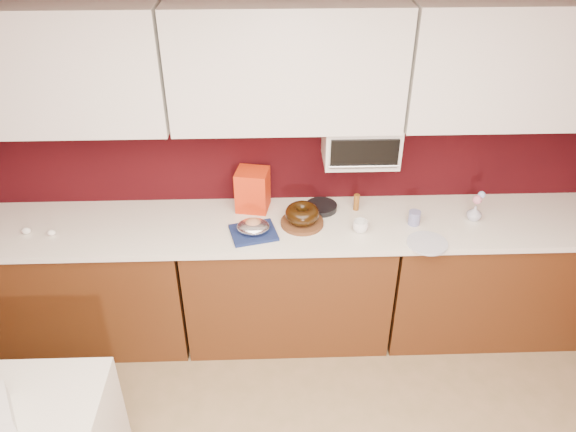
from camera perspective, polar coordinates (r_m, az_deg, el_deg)
The scene contains 28 objects.
ceiling at distance 1.05m, azimuth 3.58°, elevation 12.96°, with size 4.00×4.50×0.02m, color white.
wall_back at distance 3.61m, azimuth -0.20°, elevation 6.63°, with size 4.00×0.02×2.50m, color #32060A.
base_cabinet_left at distance 3.99m, azimuth -19.66°, elevation -6.68°, with size 1.31×0.58×0.86m, color #512910.
base_cabinet_center at distance 3.80m, azimuth -0.03°, elevation -6.64°, with size 1.31×0.58×0.86m, color #512910.
base_cabinet_right at distance 4.06m, azimuth 19.24°, elevation -5.87°, with size 1.31×0.58×0.86m, color #512910.
countertop at distance 3.53m, azimuth -0.04°, elevation -1.02°, with size 4.00×0.62×0.04m, color white.
upper_cabinet_left at distance 3.46m, azimuth -23.50°, elevation 13.46°, with size 1.31×0.33×0.70m, color white.
upper_cabinet_center at distance 3.23m, azimuth -0.13°, elevation 14.88°, with size 1.31×0.33×0.70m, color white.
upper_cabinet_right at distance 3.53m, azimuth 22.77°, elevation 14.00°, with size 1.31×0.33×0.70m, color white.
toaster_oven at distance 3.47m, azimuth 7.39°, elevation 7.47°, with size 0.45×0.30×0.25m, color white.
toaster_oven_door at distance 3.32m, azimuth 7.78°, elevation 6.27°, with size 0.40×0.02×0.18m, color black.
toaster_oven_handle at distance 3.35m, azimuth 7.72°, elevation 5.01°, with size 0.02×0.02×0.42m, color silver.
cake_base at distance 3.50m, azimuth 1.44°, elevation -0.68°, with size 0.27×0.27×0.02m, color #59331A.
bundt_cake at distance 3.47m, azimuth 1.46°, elevation 0.25°, with size 0.21×0.21×0.09m, color black.
navy_towel at distance 3.42m, azimuth -3.53°, elevation -1.70°, with size 0.27×0.23×0.02m, color navy.
foil_ham_nest at distance 3.40m, azimuth -3.55°, elevation -1.08°, with size 0.20×0.17×0.07m, color silver.
roasted_ham at distance 3.38m, azimuth -3.57°, elevation -0.73°, with size 0.10×0.08×0.06m, color #B87A54.
pandoro_box at distance 3.61m, azimuth -3.61°, elevation 2.68°, with size 0.20×0.18×0.27m, color red.
dark_pan at distance 3.65m, azimuth 3.40°, elevation 0.92°, with size 0.20×0.20×0.04m, color black.
coffee_mug at distance 3.45m, azimuth 7.37°, elevation -0.94°, with size 0.08×0.08×0.09m, color white.
blue_jar at distance 3.58m, azimuth 12.71°, elevation -0.19°, with size 0.08×0.08×0.09m, color navy.
flower_vase at distance 3.71m, azimuth 18.42°, elevation 0.37°, with size 0.07×0.07×0.11m, color #B1B5C9.
flower_pink at distance 3.67m, azimuth 18.67°, elevation 1.59°, with size 0.06×0.06×0.06m, color pink.
flower_blue at distance 3.68m, azimuth 19.08°, elevation 2.05°, with size 0.05×0.05×0.05m, color #97B6F2.
china_plate at distance 3.43m, azimuth 13.97°, elevation -2.70°, with size 0.24×0.24×0.01m, color silver.
amber_bottle at distance 3.65m, azimuth 6.97°, elevation 1.40°, with size 0.04×0.04×0.11m, color brown.
egg_left at distance 3.69m, azimuth -22.90°, elevation -1.56°, with size 0.05×0.04×0.04m, color white.
egg_right at distance 3.77m, azimuth -25.05°, elevation -1.35°, with size 0.06×0.04×0.04m, color white.
Camera 1 is at (-0.10, -0.98, 2.86)m, focal length 35.00 mm.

